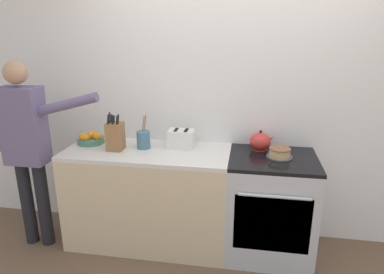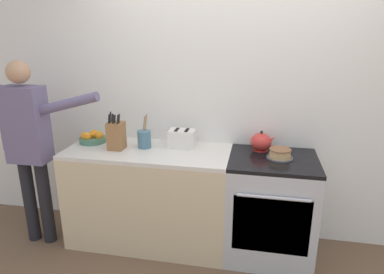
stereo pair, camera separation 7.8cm
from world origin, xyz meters
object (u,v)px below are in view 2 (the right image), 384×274
(tea_kettle, at_px, (261,142))
(person_baker, at_px, (29,139))
(knife_block, at_px, (116,135))
(toaster, at_px, (182,138))
(utensil_crock, at_px, (144,139))
(layer_cake, at_px, (280,154))
(fruit_bowl, at_px, (93,138))
(stove_range, at_px, (270,207))

(tea_kettle, height_order, person_baker, person_baker)
(knife_block, distance_m, toaster, 0.57)
(toaster, bearing_deg, knife_block, -163.45)
(utensil_crock, relative_size, toaster, 1.23)
(layer_cake, bearing_deg, tea_kettle, 132.38)
(utensil_crock, relative_size, fruit_bowl, 1.23)
(utensil_crock, distance_m, toaster, 0.33)
(layer_cake, height_order, utensil_crock, utensil_crock)
(stove_range, xyz_separation_m, knife_block, (-1.34, -0.02, 0.57))
(person_baker, bearing_deg, layer_cake, 8.62)
(knife_block, distance_m, person_baker, 0.74)
(layer_cake, relative_size, person_baker, 0.13)
(tea_kettle, distance_m, person_baker, 1.99)
(layer_cake, height_order, fruit_bowl, fruit_bowl)
(layer_cake, xyz_separation_m, toaster, (-0.84, 0.12, 0.04))
(layer_cake, relative_size, toaster, 0.88)
(utensil_crock, bearing_deg, layer_cake, -2.06)
(person_baker, bearing_deg, toaster, 17.82)
(tea_kettle, distance_m, knife_block, 1.25)
(knife_block, relative_size, fruit_bowl, 1.37)
(stove_range, relative_size, utensil_crock, 2.99)
(person_baker, bearing_deg, knife_block, 16.74)
(tea_kettle, xyz_separation_m, person_baker, (-1.95, -0.39, 0.02))
(tea_kettle, xyz_separation_m, toaster, (-0.69, -0.04, 0.00))
(knife_block, distance_m, utensil_crock, 0.24)
(utensil_crock, xyz_separation_m, toaster, (0.32, 0.08, -0.00))
(toaster, relative_size, person_baker, 0.15)
(utensil_crock, height_order, fruit_bowl, utensil_crock)
(toaster, bearing_deg, stove_range, -9.85)
(stove_range, bearing_deg, fruit_bowl, 176.44)
(layer_cake, height_order, tea_kettle, tea_kettle)
(layer_cake, distance_m, tea_kettle, 0.23)
(utensil_crock, xyz_separation_m, person_baker, (-0.94, -0.26, 0.02))
(stove_range, relative_size, tea_kettle, 4.08)
(fruit_bowl, distance_m, toaster, 0.84)
(tea_kettle, bearing_deg, stove_range, -59.93)
(tea_kettle, bearing_deg, utensil_crock, -172.91)
(layer_cake, xyz_separation_m, knife_block, (-1.39, -0.04, 0.09))
(fruit_bowl, xyz_separation_m, toaster, (0.84, 0.04, 0.03))
(person_baker, bearing_deg, utensil_crock, 18.16)
(stove_range, height_order, utensil_crock, utensil_crock)
(stove_range, distance_m, person_baker, 2.14)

